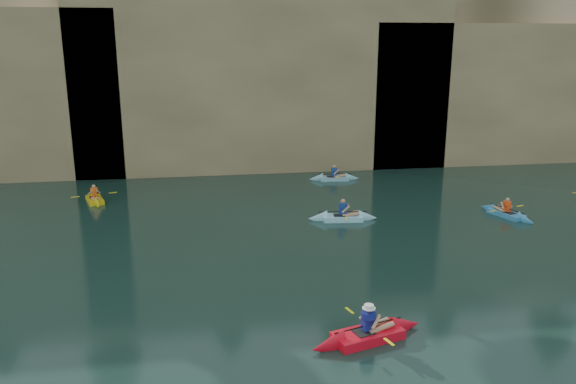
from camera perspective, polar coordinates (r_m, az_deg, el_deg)
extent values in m
plane|color=black|center=(16.19, 0.87, -15.44)|extent=(160.00, 160.00, 0.00)
cube|color=tan|center=(43.88, -6.10, 11.94)|extent=(70.00, 16.00, 12.00)
cube|color=tan|center=(36.71, -2.24, 10.99)|extent=(24.00, 2.40, 11.40)
cube|color=tan|center=(43.95, 25.01, 9.25)|extent=(26.00, 2.40, 9.84)
cube|color=black|center=(36.34, -11.50, 4.15)|extent=(3.50, 1.00, 3.20)
cube|color=black|center=(38.28, 9.97, 5.74)|extent=(5.00, 1.00, 4.50)
cube|color=red|center=(16.59, 8.11, -14.16)|extent=(2.91, 1.60, 0.32)
cone|color=red|center=(17.28, 11.84, -13.10)|extent=(1.17, 1.07, 0.83)
cone|color=red|center=(15.99, 4.04, -15.25)|extent=(1.17, 1.07, 0.83)
cube|color=black|center=(16.46, 7.67, -13.90)|extent=(0.67, 0.65, 0.04)
cube|color=navy|center=(16.39, 8.16, -12.83)|extent=(0.41, 0.32, 0.53)
sphere|color=tan|center=(16.21, 8.21, -11.64)|extent=(0.22, 0.22, 0.22)
cylinder|color=black|center=(16.45, 8.15, -13.26)|extent=(2.14, 0.65, 0.04)
cube|color=#FFF615|center=(17.20, 6.27, -11.87)|extent=(0.19, 0.43, 0.02)
cube|color=#FFF615|center=(15.73, 10.23, -14.75)|extent=(0.19, 0.43, 0.02)
cylinder|color=white|center=(16.20, 8.22, -11.51)|extent=(0.38, 0.38, 0.11)
cube|color=#98E4FF|center=(26.86, 5.57, -2.59)|extent=(2.63, 1.10, 0.29)
cone|color=#98E4FF|center=(27.06, 8.09, -2.54)|extent=(0.98, 0.89, 0.79)
cone|color=#98E4FF|center=(26.71, 3.02, -2.64)|extent=(0.98, 0.89, 0.79)
cube|color=black|center=(26.81, 5.26, -2.36)|extent=(0.60, 0.55, 0.04)
cube|color=navy|center=(26.74, 5.59, -1.73)|extent=(0.38, 0.27, 0.53)
sphere|color=tan|center=(26.63, 5.61, -0.94)|extent=(0.22, 0.22, 0.22)
cylinder|color=black|center=(26.78, 5.59, -2.01)|extent=(2.33, 0.29, 0.04)
cube|color=#FFF615|center=(27.79, 5.27, -1.37)|extent=(0.13, 0.43, 0.02)
cube|color=#FFF615|center=(25.77, 5.93, -2.70)|extent=(0.13, 0.43, 0.02)
cube|color=yellow|center=(31.53, -19.03, -0.74)|extent=(1.39, 2.34, 0.26)
cone|color=yellow|center=(30.52, -18.74, -1.22)|extent=(0.92, 0.97, 0.71)
cone|color=yellow|center=(32.53, -19.30, -0.30)|extent=(0.92, 0.97, 0.71)
cube|color=black|center=(31.64, -19.09, -0.50)|extent=(0.59, 0.66, 0.04)
cube|color=orange|center=(31.43, -19.09, -0.08)|extent=(0.30, 0.37, 0.48)
sphere|color=tan|center=(31.35, -19.14, 0.53)|extent=(0.20, 0.20, 0.20)
cylinder|color=black|center=(31.46, -19.07, -0.27)|extent=(0.68, 2.02, 0.04)
cube|color=#FFF615|center=(31.59, -17.36, -0.06)|extent=(0.42, 0.20, 0.02)
cube|color=#FFF615|center=(31.35, -20.79, -0.47)|extent=(0.42, 0.20, 0.02)
cube|color=#7DBED1|center=(34.71, 4.69, 1.42)|extent=(2.44, 0.91, 0.26)
cone|color=#7DBED1|center=(34.92, 6.52, 1.45)|extent=(0.89, 0.77, 0.72)
cone|color=#7DBED1|center=(34.53, 2.85, 1.38)|extent=(0.89, 0.77, 0.72)
cube|color=black|center=(34.66, 4.45, 1.58)|extent=(0.58, 0.48, 0.04)
cube|color=navy|center=(34.62, 4.71, 2.03)|extent=(0.34, 0.23, 0.48)
sphere|color=tan|center=(34.55, 4.72, 2.58)|extent=(0.20, 0.20, 0.20)
cylinder|color=black|center=(34.65, 4.70, 1.85)|extent=(2.11, 0.18, 0.04)
cube|color=#FFF615|center=(35.57, 4.44, 2.20)|extent=(0.11, 0.42, 0.02)
cube|color=#FFF615|center=(33.73, 4.98, 1.49)|extent=(0.11, 0.42, 0.02)
cube|color=#398BC4|center=(29.39, 21.28, -2.06)|extent=(1.49, 2.62, 0.26)
cone|color=#398BC4|center=(30.13, 19.61, -1.50)|extent=(0.95, 1.07, 0.70)
cone|color=#398BC4|center=(28.67, 23.05, -2.65)|extent=(0.95, 1.07, 0.70)
cube|color=black|center=(29.27, 21.52, -1.95)|extent=(0.59, 0.66, 0.04)
cube|color=#FF4715|center=(29.29, 21.35, -1.37)|extent=(0.30, 0.37, 0.47)
sphere|color=tan|center=(29.20, 21.41, -0.73)|extent=(0.20, 0.20, 0.20)
cylinder|color=black|center=(29.31, 21.33, -1.56)|extent=(0.69, 1.98, 0.04)
cube|color=#FFF615|center=(28.63, 20.10, -1.82)|extent=(0.42, 0.21, 0.02)
cube|color=#FFF615|center=(30.01, 22.51, -1.31)|extent=(0.42, 0.21, 0.02)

